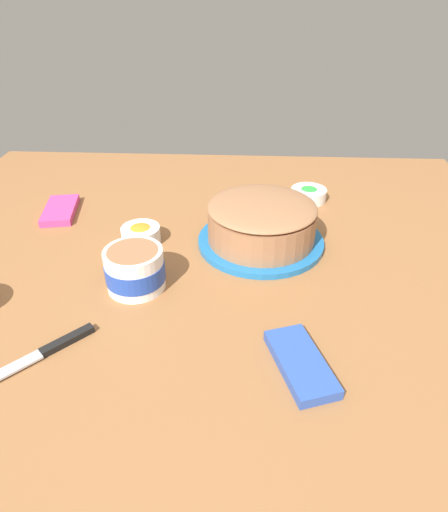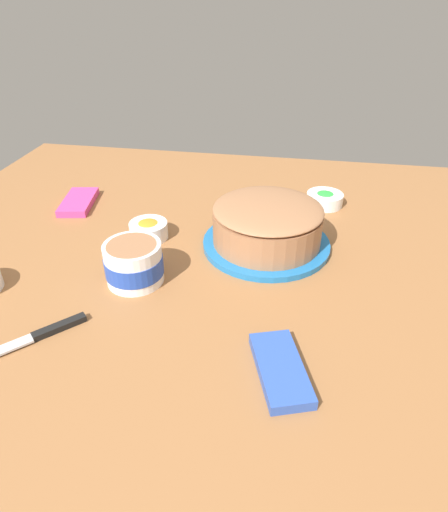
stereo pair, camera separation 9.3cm
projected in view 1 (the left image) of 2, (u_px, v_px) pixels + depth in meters
The scene contains 8 objects.
ground_plane at pixel (201, 286), 0.90m from camera, with size 1.54×1.54×0.00m, color #936038.
frosted_cake at pixel (261, 224), 1.01m from camera, with size 0.30×0.30×0.11m.
frosting_tub at pixel (135, 269), 0.87m from camera, with size 0.12×0.12×0.09m.
spreading_knife at pixel (41, 354), 0.73m from camera, with size 0.18×0.18×0.01m.
sprinkle_bowl_orange at pixel (141, 234), 1.03m from camera, with size 0.09×0.09×0.04m.
sprinkle_bowl_green at pixel (309, 194), 1.23m from camera, with size 0.10×0.10×0.04m.
candy_box_lower at pixel (60, 210), 1.17m from camera, with size 0.16×0.08×0.02m, color #E53D8E.
candy_box_upper at pixel (301, 363), 0.71m from camera, with size 0.16×0.07×0.02m, color #2D51B2.
Camera 1 is at (-0.72, -0.08, 0.54)m, focal length 30.69 mm.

